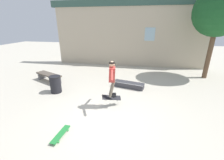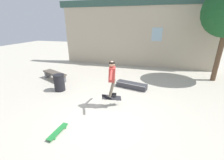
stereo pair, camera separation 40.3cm
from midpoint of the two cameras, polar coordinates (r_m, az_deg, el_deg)
name	(u,v)px [view 1 (the left image)]	position (r m, az deg, el deg)	size (l,w,h in m)	color
ground_plane	(109,115)	(5.56, -3.45, -13.18)	(40.00, 40.00, 0.00)	beige
building_backdrop	(129,33)	(11.57, 5.30, 17.41)	(11.66, 0.52, 5.81)	#B7A88E
tree_right	(219,12)	(10.16, 34.68, 20.54)	(2.60, 2.60, 4.98)	brown
park_bench	(49,76)	(9.21, -24.09, 1.43)	(1.78, 1.13, 0.45)	brown
skate_ledge	(129,85)	(7.71, 4.85, -1.85)	(1.60, 0.76, 0.29)	#38383D
trash_bin	(56,84)	(7.61, -22.16, -1.40)	(0.54, 0.54, 0.81)	black
skater	(112,76)	(5.50, -2.08, 1.56)	(0.34, 1.30, 1.37)	#B23833
skateboard_flipping	(112,98)	(5.88, -2.09, -6.75)	(0.70, 0.61, 0.38)	black
skateboard_resting	(61,134)	(4.96, -21.34, -18.68)	(0.25, 0.82, 0.08)	#237F38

